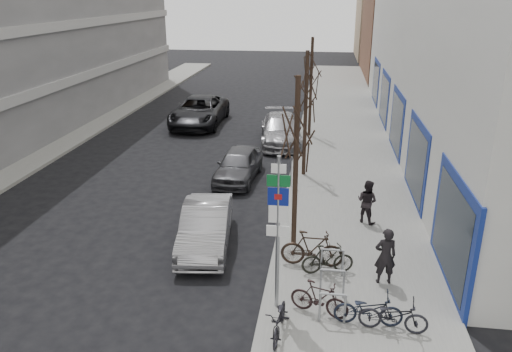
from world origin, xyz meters
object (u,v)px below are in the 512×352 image
(tree_near, at_px, (297,123))
(tree_mid, at_px, (307,85))
(bike_mid_inner, at_px, (328,259))
(parked_car_back, at_px, (281,130))
(bike_near_left, at_px, (280,317))
(highway_sign_pole, at_px, (278,225))
(bike_rack, at_px, (332,280))
(bike_near_right, at_px, (319,298))
(pedestrian_far, at_px, (367,201))
(pedestrian_near, at_px, (385,256))
(meter_back, at_px, (299,133))
(meter_front, at_px, (278,227))
(bike_mid_curb, at_px, (369,307))
(parked_car_front, at_px, (206,226))
(tree_far, at_px, (312,64))
(bike_far_curb, at_px, (394,313))
(bike_far_inner, at_px, (312,248))
(meter_mid, at_px, (291,168))
(lane_car, at_px, (199,111))
(parked_car_mid, at_px, (238,165))

(tree_near, distance_m, tree_mid, 6.50)
(tree_mid, height_order, bike_mid_inner, tree_mid)
(parked_car_back, bearing_deg, tree_near, -89.59)
(bike_near_left, bearing_deg, highway_sign_pole, 103.09)
(bike_rack, height_order, tree_near, tree_near)
(parked_car_back, bearing_deg, tree_mid, -80.87)
(bike_near_right, height_order, pedestrian_far, pedestrian_far)
(highway_sign_pole, xyz_separation_m, pedestrian_near, (2.82, 1.52, -1.49))
(meter_back, distance_m, pedestrian_near, 12.86)
(pedestrian_far, bearing_deg, bike_mid_inner, 104.20)
(meter_front, height_order, pedestrian_far, pedestrian_far)
(bike_mid_curb, bearing_deg, parked_car_front, 52.89)
(highway_sign_pole, bearing_deg, meter_back, 91.02)
(tree_near, relative_size, bike_near_left, 3.50)
(tree_far, bearing_deg, bike_rack, -85.68)
(bike_mid_inner, xyz_separation_m, parked_car_front, (-3.87, 1.39, 0.08))
(bike_mid_curb, xyz_separation_m, parked_car_front, (-4.85, 3.63, 0.04))
(tree_near, bearing_deg, bike_mid_inner, -57.92)
(bike_far_curb, distance_m, bike_far_inner, 3.41)
(meter_back, bearing_deg, bike_rack, -82.98)
(meter_back, relative_size, bike_mid_curb, 0.77)
(meter_mid, bearing_deg, bike_far_inner, -80.40)
(meter_back, relative_size, bike_near_right, 0.83)
(lane_car, relative_size, pedestrian_near, 3.72)
(tree_mid, xyz_separation_m, pedestrian_far, (2.40, -4.60, -3.17))
(bike_far_curb, relative_size, lane_car, 0.26)
(bike_rack, xyz_separation_m, meter_mid, (-1.65, 7.90, 0.26))
(tree_far, height_order, bike_near_right, tree_far)
(meter_mid, relative_size, parked_car_mid, 0.32)
(parked_car_front, distance_m, parked_car_mid, 6.15)
(meter_back, relative_size, lane_car, 0.21)
(tree_far, bearing_deg, lane_car, 163.68)
(meter_front, bearing_deg, bike_mid_curb, -54.09)
(meter_front, xyz_separation_m, bike_near_right, (1.33, -3.20, -0.30))
(tree_far, bearing_deg, highway_sign_pole, -90.69)
(highway_sign_pole, distance_m, lane_car, 19.72)
(parked_car_back, bearing_deg, pedestrian_near, -80.12)
(parked_car_back, height_order, pedestrian_far, pedestrian_far)
(highway_sign_pole, xyz_separation_m, meter_back, (-0.25, 14.01, -1.54))
(bike_near_left, distance_m, lane_car, 20.78)
(meter_mid, distance_m, lane_car, 11.85)
(tree_mid, xyz_separation_m, parked_car_back, (-1.48, 5.18, -3.34))
(highway_sign_pole, relative_size, meter_mid, 3.31)
(meter_front, distance_m, lane_car, 16.76)
(bike_far_curb, height_order, parked_car_mid, parked_car_mid)
(bike_rack, bearing_deg, meter_mid, 101.80)
(tree_mid, height_order, parked_car_front, tree_mid)
(meter_front, relative_size, bike_far_curb, 0.78)
(parked_car_mid, xyz_separation_m, pedestrian_far, (5.20, -3.92, 0.25))
(highway_sign_pole, distance_m, meter_mid, 8.65)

